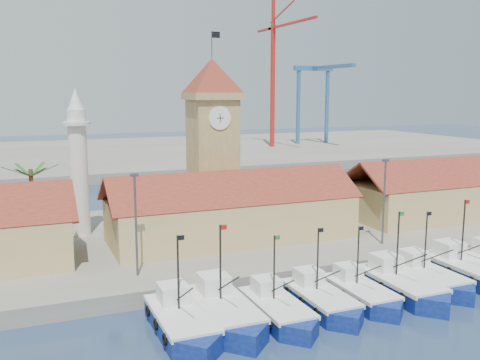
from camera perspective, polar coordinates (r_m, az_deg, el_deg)
name	(u,v)px	position (r m, az deg, el deg)	size (l,w,h in m)	color
ground	(328,323)	(42.53, 9.36, -14.84)	(400.00, 400.00, 0.00)	#1C314D
quay	(219,236)	(62.74, -2.25, -6.01)	(140.00, 32.00, 1.50)	gray
terminal	(107,155)	(145.26, -14.04, 2.58)	(240.00, 80.00, 2.00)	gray
boat_0	(183,324)	(40.15, -6.15, -15.05)	(3.66, 10.03, 7.59)	#0C145B
boat_1	(225,314)	(41.51, -1.60, -14.10)	(3.83, 10.49, 7.94)	#0C145B
boat_2	(279,312)	(42.25, 4.13, -13.85)	(3.34, 9.14, 6.91)	#0C145B
boat_3	(322,302)	(44.48, 8.76, -12.71)	(3.37, 9.22, 6.98)	#0C145B
boat_4	(362,295)	(46.57, 12.92, -11.85)	(3.24, 8.87, 6.71)	#0C145B
boat_5	(403,287)	(48.82, 16.97, -10.89)	(3.70, 10.13, 7.67)	#0C145B
boat_6	(430,279)	(51.69, 19.65, -9.95)	(3.46, 9.47, 7.17)	#0C145B
boat_7	(468,272)	(54.69, 23.18, -9.02)	(3.82, 10.48, 7.93)	#0C145B
hall_center	(231,216)	(58.31, -0.91, -3.90)	(27.04, 10.13, 7.61)	tan
hall_right	(458,195)	(75.85, 22.21, -1.51)	(31.20, 10.13, 7.61)	tan
clock_tower	(213,139)	(62.62, -2.95, 4.39)	(5.80, 5.80, 22.70)	tan
minaret	(78,162)	(61.58, -16.85, 1.83)	(3.00, 3.00, 16.30)	silver
palm_tree	(32,200)	(59.87, -21.27, -1.98)	(5.60, 5.03, 8.39)	brown
lamp_posts	(267,208)	(50.79, 2.92, -3.02)	(80.70, 0.25, 9.03)	#3F3F44
crane_red_right	(275,65)	(151.92, 3.79, 12.14)	(1.00, 33.57, 41.04)	red
gantry	(319,83)	(162.21, 8.43, 10.18)	(13.00, 22.00, 23.20)	#32629A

